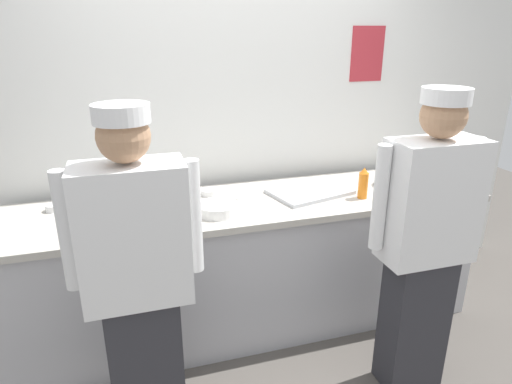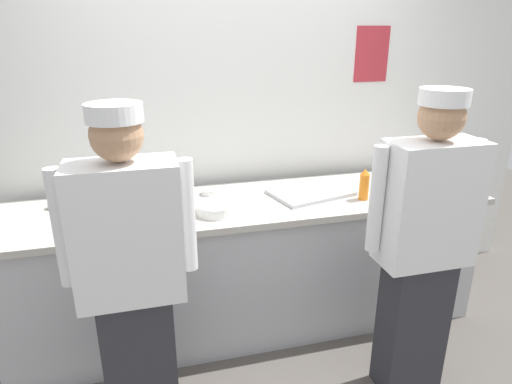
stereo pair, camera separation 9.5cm
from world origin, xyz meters
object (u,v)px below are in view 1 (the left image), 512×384
(sheet_tray, at_px, (310,192))
(chef_center, at_px, (425,241))
(plate_stack_rear, at_px, (392,183))
(deli_cup, at_px, (80,198))
(ramekin_green_sauce, at_px, (53,208))
(squeeze_bottle_primary, at_px, (363,184))
(ramekin_orange_sauce, at_px, (234,199))
(chef_near_left, at_px, (138,279))
(ramekin_red_sauce, at_px, (209,192))
(mixing_bowl_steel, at_px, (122,209))
(plate_stack_front, at_px, (218,209))

(sheet_tray, bearing_deg, chef_center, -69.22)
(plate_stack_rear, distance_m, deli_cup, 2.02)
(ramekin_green_sauce, bearing_deg, chef_center, -27.01)
(squeeze_bottle_primary, bearing_deg, deli_cup, 168.05)
(ramekin_orange_sauce, bearing_deg, squeeze_bottle_primary, -11.87)
(chef_near_left, height_order, deli_cup, chef_near_left)
(chef_near_left, bearing_deg, plate_stack_rear, 22.09)
(sheet_tray, bearing_deg, plate_stack_rear, -2.88)
(ramekin_orange_sauce, distance_m, deli_cup, 0.92)
(sheet_tray, xyz_separation_m, ramekin_green_sauce, (-1.57, 0.16, 0.01))
(ramekin_green_sauce, bearing_deg, ramekin_orange_sauce, -8.89)
(chef_center, height_order, ramekin_red_sauce, chef_center)
(ramekin_green_sauce, bearing_deg, sheet_tray, -5.88)
(mixing_bowl_steel, distance_m, ramekin_orange_sauce, 0.67)
(chef_center, bearing_deg, ramekin_green_sauce, 152.99)
(squeeze_bottle_primary, bearing_deg, ramekin_green_sauce, 169.82)
(ramekin_red_sauce, bearing_deg, ramekin_orange_sauce, -53.85)
(deli_cup, bearing_deg, chef_near_left, -72.64)
(squeeze_bottle_primary, bearing_deg, plate_stack_front, 179.21)
(ramekin_red_sauce, bearing_deg, plate_stack_rear, -9.05)
(sheet_tray, bearing_deg, plate_stack_front, -166.20)
(mixing_bowl_steel, height_order, ramekin_green_sauce, mixing_bowl_steel)
(ramekin_green_sauce, relative_size, deli_cup, 0.76)
(mixing_bowl_steel, height_order, ramekin_red_sauce, mixing_bowl_steel)
(chef_near_left, xyz_separation_m, plate_stack_rear, (1.72, 0.70, 0.05))
(chef_near_left, xyz_separation_m, mixing_bowl_steel, (-0.05, 0.63, 0.09))
(chef_center, height_order, deli_cup, chef_center)
(sheet_tray, bearing_deg, chef_near_left, -147.07)
(chef_near_left, xyz_separation_m, ramekin_red_sauce, (0.49, 0.89, 0.04))
(plate_stack_rear, distance_m, squeeze_bottle_primary, 0.35)
(mixing_bowl_steel, bearing_deg, chef_near_left, -85.57)
(mixing_bowl_steel, bearing_deg, plate_stack_rear, 2.07)
(deli_cup, bearing_deg, ramekin_red_sauce, -1.63)
(squeeze_bottle_primary, height_order, deli_cup, squeeze_bottle_primary)
(plate_stack_rear, height_order, deli_cup, deli_cup)
(plate_stack_front, bearing_deg, squeeze_bottle_primary, -0.79)
(ramekin_green_sauce, bearing_deg, mixing_bowl_steel, -33.03)
(chef_center, xyz_separation_m, ramekin_orange_sauce, (-0.81, 0.79, 0.03))
(squeeze_bottle_primary, relative_size, ramekin_orange_sauce, 2.28)
(plate_stack_front, bearing_deg, ramekin_orange_sauce, 48.33)
(plate_stack_rear, xyz_separation_m, ramekin_green_sauce, (-2.16, 0.19, -0.00))
(squeeze_bottle_primary, bearing_deg, ramekin_red_sauce, 159.85)
(chef_center, distance_m, mixing_bowl_steel, 1.63)
(ramekin_green_sauce, height_order, deli_cup, deli_cup)
(chef_near_left, xyz_separation_m, sheet_tray, (1.13, 0.73, 0.03))
(deli_cup, bearing_deg, ramekin_orange_sauce, -12.02)
(ramekin_red_sauce, height_order, ramekin_green_sauce, ramekin_green_sauce)
(mixing_bowl_steel, relative_size, ramekin_red_sauce, 3.53)
(sheet_tray, xyz_separation_m, ramekin_red_sauce, (-0.63, 0.17, 0.01))
(plate_stack_front, bearing_deg, chef_center, -33.75)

